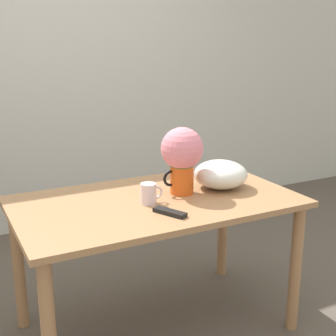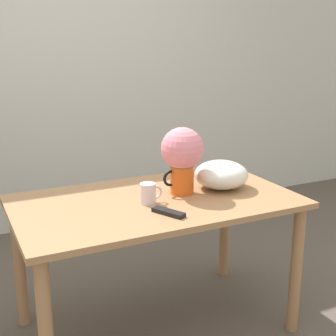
% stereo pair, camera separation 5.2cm
% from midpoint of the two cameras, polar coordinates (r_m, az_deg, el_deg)
% --- Properties ---
extents(wall_back, '(8.00, 0.05, 2.60)m').
position_cam_midpoint_polar(wall_back, '(3.78, -14.01, 12.01)').
color(wall_back, silver).
rests_on(wall_back, ground_plane).
extents(table, '(1.40, 0.80, 0.73)m').
position_cam_midpoint_polar(table, '(2.37, -0.87, -6.04)').
color(table, '#A3754C').
rests_on(table, ground_plane).
extents(flower_vase, '(0.22, 0.22, 0.34)m').
position_cam_midpoint_polar(flower_vase, '(2.37, 2.37, 1.60)').
color(flower_vase, '#E05619').
rests_on(flower_vase, table).
extents(coffee_mug, '(0.11, 0.08, 0.10)m').
position_cam_midpoint_polar(coffee_mug, '(2.26, -1.73, -3.12)').
color(coffee_mug, silver).
rests_on(coffee_mug, table).
extents(white_bowl, '(0.29, 0.29, 0.15)m').
position_cam_midpoint_polar(white_bowl, '(2.51, 7.09, -0.80)').
color(white_bowl, silver).
rests_on(white_bowl, table).
extents(remote_control, '(0.11, 0.17, 0.02)m').
position_cam_midpoint_polar(remote_control, '(2.13, 0.77, -5.43)').
color(remote_control, black).
rests_on(remote_control, table).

